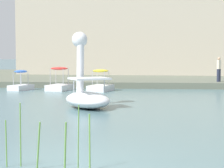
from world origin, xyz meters
name	(u,v)px	position (x,y,z in m)	size (l,w,h in m)	color
ground_plane	(69,165)	(0.00, 0.00, 0.00)	(652.61, 652.61, 0.00)	slate
shore_bank_far	(134,76)	(0.00, 34.68, 0.22)	(119.13, 27.95, 0.44)	#5B6051
swan_boat	(86,91)	(-1.18, 9.80, 0.75)	(3.02, 3.52, 3.46)	white
pedal_boat_yellow	(101,85)	(-1.61, 18.67, 0.41)	(1.68, 2.44, 1.45)	white
pedal_boat_red	(59,84)	(-4.46, 18.89, 0.46)	(1.63, 2.30, 1.59)	white
pedal_boat_blue	(21,84)	(-7.16, 18.89, 0.41)	(1.47, 2.05, 1.38)	white
person_on_path	(219,69)	(6.71, 22.26, 1.38)	(0.30, 0.31, 1.82)	#23283D
apartment_block	(129,18)	(-0.81, 38.31, 6.70)	(22.07, 12.14, 12.51)	#B2A893
reed_clump_foreground	(10,143)	(-1.08, -0.60, 0.58)	(3.91, 1.38, 1.48)	#669942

